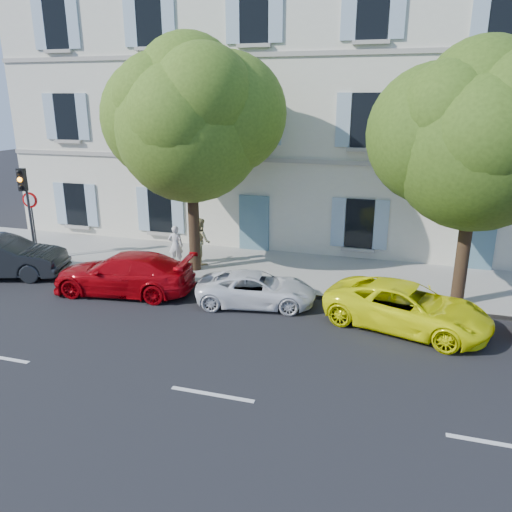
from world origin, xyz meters
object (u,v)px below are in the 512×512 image
(pedestrian_a, at_px, (176,245))
(pedestrian_b, at_px, (200,241))
(car_dark_sedan, at_px, (1,257))
(car_red_coupe, at_px, (124,273))
(car_yellow_supercar, at_px, (407,307))
(tree_right, at_px, (477,146))
(tree_left, at_px, (190,128))
(traffic_light, at_px, (25,195))
(car_white_coupe, at_px, (256,289))
(road_sign, at_px, (32,211))

(pedestrian_a, xyz_separation_m, pedestrian_b, (0.85, 0.45, 0.13))
(car_dark_sedan, relative_size, car_red_coupe, 0.96)
(car_red_coupe, relative_size, car_yellow_supercar, 1.03)
(car_red_coupe, bearing_deg, car_yellow_supercar, 83.07)
(car_dark_sedan, bearing_deg, pedestrian_b, -80.89)
(car_red_coupe, bearing_deg, tree_right, 93.63)
(tree_left, xyz_separation_m, pedestrian_b, (-0.08, 0.76, -4.35))
(car_yellow_supercar, height_order, pedestrian_b, pedestrian_b)
(tree_right, height_order, pedestrian_b, tree_right)
(traffic_light, bearing_deg, pedestrian_a, 11.19)
(car_white_coupe, xyz_separation_m, pedestrian_b, (-3.18, 3.02, 0.53))
(traffic_light, bearing_deg, tree_left, 7.05)
(car_red_coupe, distance_m, pedestrian_b, 3.65)
(car_white_coupe, distance_m, tree_left, 6.20)
(car_dark_sedan, xyz_separation_m, tree_left, (6.78, 2.42, 4.65))
(car_red_coupe, bearing_deg, traffic_light, -114.87)
(car_white_coupe, bearing_deg, pedestrian_a, 47.77)
(traffic_light, distance_m, pedestrian_a, 6.17)
(car_dark_sedan, distance_m, car_red_coupe, 5.25)
(car_red_coupe, height_order, traffic_light, traffic_light)
(pedestrian_b, bearing_deg, car_yellow_supercar, -160.57)
(tree_left, bearing_deg, car_yellow_supercar, -18.96)
(car_dark_sedan, bearing_deg, road_sign, -16.31)
(car_dark_sedan, xyz_separation_m, traffic_light, (0.08, 1.59, 2.06))
(tree_left, height_order, traffic_light, tree_left)
(tree_right, xyz_separation_m, traffic_light, (-16.02, -0.16, -2.25))
(car_red_coupe, xyz_separation_m, pedestrian_b, (1.45, 3.33, 0.36))
(car_red_coupe, relative_size, tree_right, 0.63)
(tree_right, bearing_deg, pedestrian_a, 174.54)
(tree_left, bearing_deg, car_white_coupe, -36.01)
(tree_left, relative_size, pedestrian_b, 4.48)
(tree_left, relative_size, traffic_light, 2.21)
(pedestrian_a, bearing_deg, tree_right, 161.12)
(tree_left, xyz_separation_m, tree_right, (9.32, -0.67, -0.34))
(pedestrian_b, bearing_deg, tree_left, 139.26)
(car_dark_sedan, bearing_deg, pedestrian_a, -81.25)
(car_dark_sedan, distance_m, tree_left, 8.57)
(car_dark_sedan, bearing_deg, car_white_coupe, -105.35)
(pedestrian_a, relative_size, pedestrian_b, 0.86)
(car_yellow_supercar, xyz_separation_m, pedestrian_b, (-7.86, 3.43, 0.41))
(traffic_light, relative_size, road_sign, 1.36)
(road_sign, distance_m, pedestrian_b, 6.89)
(car_white_coupe, bearing_deg, car_yellow_supercar, -104.91)
(car_yellow_supercar, height_order, road_sign, road_sign)
(traffic_light, bearing_deg, car_red_coupe, -18.59)
(traffic_light, height_order, road_sign, traffic_light)
(road_sign, bearing_deg, car_red_coupe, -21.38)
(car_dark_sedan, xyz_separation_m, car_yellow_supercar, (14.55, -0.25, -0.11))
(pedestrian_b, bearing_deg, traffic_light, 56.55)
(tree_right, distance_m, pedestrian_a, 11.10)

